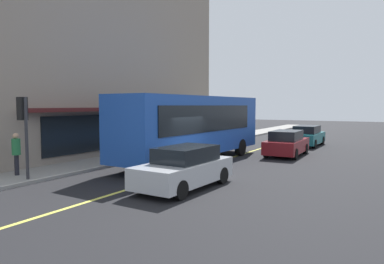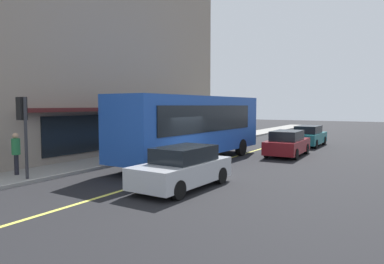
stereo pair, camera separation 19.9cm
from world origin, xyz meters
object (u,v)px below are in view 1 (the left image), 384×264
object	(u,v)px
bus	(194,125)
car_teal	(307,136)
car_maroon	(287,143)
car_silver	(185,168)
pedestrian_at_corner	(16,150)
traffic_light	(23,118)

from	to	relation	value
bus	car_teal	distance (m)	11.45
car_teal	car_maroon	bearing A→B (deg)	-178.88
bus	car_maroon	xyz separation A→B (m)	(4.77, -3.68, -1.24)
car_teal	car_silver	size ratio (longest dim) A/B	0.99
car_maroon	car_teal	world-z (taller)	same
car_teal	pedestrian_at_corner	world-z (taller)	pedestrian_at_corner
car_teal	pedestrian_at_corner	size ratio (longest dim) A/B	2.47
car_maroon	car_silver	size ratio (longest dim) A/B	0.99
traffic_light	car_maroon	world-z (taller)	traffic_light
bus	pedestrian_at_corner	world-z (taller)	bus
traffic_light	car_silver	size ratio (longest dim) A/B	0.73
car_silver	pedestrian_at_corner	size ratio (longest dim) A/B	2.51
car_silver	pedestrian_at_corner	bearing A→B (deg)	106.89
car_maroon	pedestrian_at_corner	size ratio (longest dim) A/B	2.49
car_maroon	pedestrian_at_corner	world-z (taller)	pedestrian_at_corner
car_teal	pedestrian_at_corner	xyz separation A→B (m)	(-18.39, 7.64, 0.46)
pedestrian_at_corner	car_silver	bearing A→B (deg)	-73.11
car_maroon	car_silver	world-z (taller)	same
bus	pedestrian_at_corner	distance (m)	8.64
car_maroon	pedestrian_at_corner	xyz separation A→B (m)	(-12.35, 7.75, 0.46)
bus	traffic_light	distance (m)	8.48
traffic_light	car_teal	distance (m)	19.91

